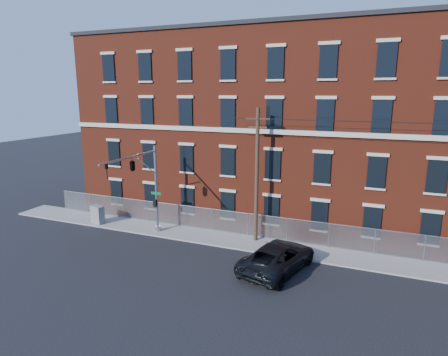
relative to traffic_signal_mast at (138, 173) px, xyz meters
name	(u,v)px	position (x,y,z in m)	size (l,w,h in m)	color
ground	(201,267)	(6.00, -2.18, -5.39)	(140.00, 140.00, 0.00)	black
sidewalk	(398,265)	(18.00, 2.82, -5.33)	(65.00, 3.00, 0.12)	gray
mill_building	(404,130)	(18.00, 11.75, 2.76)	(55.30, 14.32, 16.30)	maroon
chain_link_fence	(399,244)	(18.00, 4.12, -4.33)	(59.06, 0.06, 1.85)	#A5A8AD
traffic_signal_mast	(138,173)	(0.00, 0.00, 0.00)	(0.90, 6.75, 7.00)	#9EA0A5
utility_pole_near	(257,173)	(8.00, 3.42, -0.05)	(1.80, 0.28, 10.00)	#3F2B1F
pickup_truck	(278,257)	(10.75, -0.67, -4.50)	(2.93, 6.36, 1.77)	black
utility_cabinet	(98,214)	(-5.83, 2.02, -4.51)	(1.22, 0.61, 1.52)	slate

